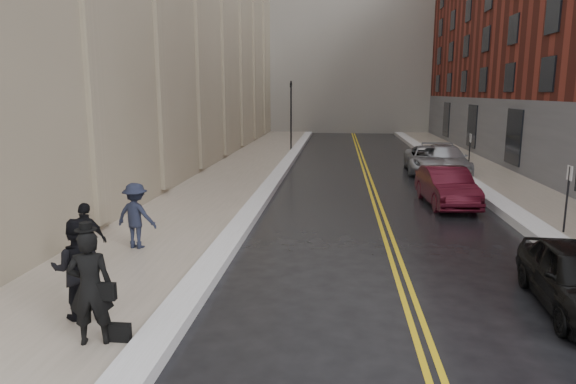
% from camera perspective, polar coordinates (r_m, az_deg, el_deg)
% --- Properties ---
extents(ground, '(160.00, 160.00, 0.00)m').
position_cam_1_polar(ground, '(9.25, -0.74, -17.42)').
color(ground, black).
rests_on(ground, ground).
extents(sidewalk_left, '(4.00, 64.00, 0.15)m').
position_cam_1_polar(sidewalk_left, '(25.06, -6.95, 1.02)').
color(sidewalk_left, gray).
rests_on(sidewalk_left, ground).
extents(sidewalk_right, '(3.00, 64.00, 0.15)m').
position_cam_1_polar(sidewalk_right, '(25.77, 23.80, 0.43)').
color(sidewalk_right, gray).
rests_on(sidewalk_right, ground).
extents(lane_stripe_a, '(0.12, 64.00, 0.01)m').
position_cam_1_polar(lane_stripe_a, '(24.53, 8.95, 0.58)').
color(lane_stripe_a, gold).
rests_on(lane_stripe_a, ground).
extents(lane_stripe_b, '(0.12, 64.00, 0.01)m').
position_cam_1_polar(lane_stripe_b, '(24.54, 9.51, 0.57)').
color(lane_stripe_b, gold).
rests_on(lane_stripe_b, ground).
extents(snow_ridge_left, '(0.70, 60.80, 0.26)m').
position_cam_1_polar(snow_ridge_left, '(24.66, -1.73, 1.06)').
color(snow_ridge_left, white).
rests_on(snow_ridge_left, ground).
extents(snow_ridge_right, '(0.85, 60.80, 0.30)m').
position_cam_1_polar(snow_ridge_right, '(25.24, 19.83, 0.69)').
color(snow_ridge_right, white).
rests_on(snow_ridge_right, ground).
extents(traffic_signal, '(0.18, 0.15, 5.20)m').
position_cam_1_polar(traffic_signal, '(38.27, 0.34, 9.08)').
color(traffic_signal, black).
rests_on(traffic_signal, ground).
extents(parking_sign_near, '(0.06, 0.35, 2.23)m').
position_cam_1_polar(parking_sign_near, '(17.80, 28.62, -0.18)').
color(parking_sign_near, black).
rests_on(parking_sign_near, ground).
extents(parking_sign_far, '(0.06, 0.35, 2.23)m').
position_cam_1_polar(parking_sign_far, '(29.10, 19.53, 4.41)').
color(parking_sign_far, black).
rests_on(parking_sign_far, ground).
extents(car_maroon, '(1.88, 4.63, 1.49)m').
position_cam_1_polar(car_maroon, '(21.17, 17.21, 0.60)').
color(car_maroon, '#420B17').
rests_on(car_maroon, ground).
extents(car_silver_near, '(2.17, 5.22, 1.51)m').
position_cam_1_polar(car_silver_near, '(29.56, 17.08, 3.47)').
color(car_silver_near, '#AEB0B6').
rests_on(car_silver_near, ground).
extents(car_silver_far, '(2.65, 5.36, 1.46)m').
position_cam_1_polar(car_silver_far, '(29.45, 15.41, 3.49)').
color(car_silver_far, '#96989E').
rests_on(car_silver_far, ground).
extents(pedestrian_main, '(0.84, 0.66, 2.02)m').
position_cam_1_polar(pedestrian_main, '(9.44, -21.11, -9.87)').
color(pedestrian_main, black).
rests_on(pedestrian_main, sidewalk_left).
extents(pedestrian_a, '(1.13, 0.99, 1.95)m').
position_cam_1_polar(pedestrian_a, '(10.59, -22.36, -7.89)').
color(pedestrian_a, black).
rests_on(pedestrian_a, sidewalk_left).
extents(pedestrian_b, '(1.30, 0.91, 1.82)m').
position_cam_1_polar(pedestrian_b, '(14.75, -16.53, -2.53)').
color(pedestrian_b, '#1C2133').
rests_on(pedestrian_b, sidewalk_left).
extents(pedestrian_c, '(1.07, 0.57, 1.74)m').
position_cam_1_polar(pedestrian_c, '(12.95, -21.46, -4.91)').
color(pedestrian_c, black).
rests_on(pedestrian_c, sidewalk_left).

